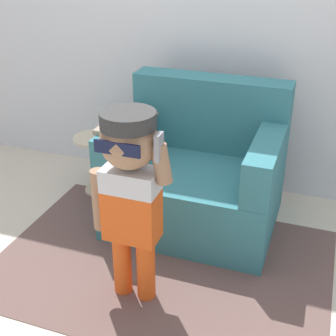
{
  "coord_description": "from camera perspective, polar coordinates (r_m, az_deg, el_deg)",
  "views": [
    {
      "loc": [
        0.89,
        -2.5,
        1.79
      ],
      "look_at": [
        0.1,
        -0.3,
        0.59
      ],
      "focal_mm": 50.0,
      "sensor_mm": 36.0,
      "label": 1
    }
  ],
  "objects": [
    {
      "name": "ground_plane",
      "position": [
        3.2,
        0.14,
        -6.89
      ],
      "size": [
        10.0,
        10.0,
        0.0
      ],
      "primitive_type": "plane",
      "color": "beige"
    },
    {
      "name": "wall_back",
      "position": [
        3.4,
        4.6,
        18.72
      ],
      "size": [
        10.0,
        0.05,
        2.6
      ],
      "color": "silver",
      "rests_on": "ground_plane"
    },
    {
      "name": "rug",
      "position": [
        2.87,
        -0.74,
        -11.46
      ],
      "size": [
        1.95,
        1.37,
        0.01
      ],
      "color": "brown",
      "rests_on": "ground_plane"
    },
    {
      "name": "armchair",
      "position": [
        3.12,
        3.64,
        -0.68
      ],
      "size": [
        1.08,
        0.86,
        0.92
      ],
      "color": "teal",
      "rests_on": "ground_plane"
    },
    {
      "name": "person_child",
      "position": [
        2.27,
        -4.66,
        -1.53
      ],
      "size": [
        0.43,
        0.32,
        1.06
      ],
      "color": "#E05119",
      "rests_on": "ground_plane"
    },
    {
      "name": "side_table",
      "position": [
        3.51,
        -8.75,
        1.1
      ],
      "size": [
        0.31,
        0.31,
        0.45
      ],
      "color": "beige",
      "rests_on": "ground_plane"
    }
  ]
}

